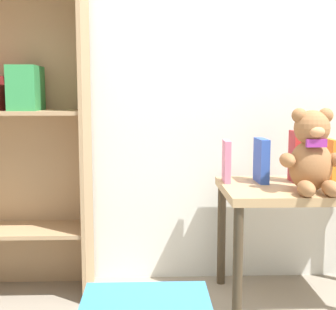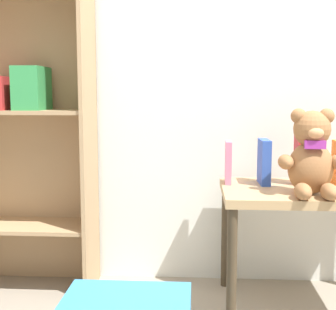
{
  "view_description": "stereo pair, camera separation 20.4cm",
  "coord_description": "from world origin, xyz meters",
  "px_view_note": "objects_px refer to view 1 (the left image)",
  "views": [
    {
      "loc": [
        -0.39,
        -0.92,
        0.92
      ],
      "look_at": [
        -0.32,
        1.1,
        0.66
      ],
      "focal_mm": 50.0,
      "sensor_mm": 36.0,
      "label": 1
    },
    {
      "loc": [
        -0.19,
        -0.92,
        0.92
      ],
      "look_at": [
        -0.32,
        1.1,
        0.66
      ],
      "focal_mm": 50.0,
      "sensor_mm": 36.0,
      "label": 2
    }
  ],
  "objects_px": {
    "bookshelf_side": "(12,90)",
    "display_table": "(301,202)",
    "book_standing_red": "(295,156)",
    "teddy_bear": "(312,154)",
    "book_standing_orange": "(331,161)",
    "book_standing_pink": "(226,161)",
    "book_standing_blue": "(261,160)"
  },
  "relations": [
    {
      "from": "book_standing_pink",
      "to": "book_standing_orange",
      "type": "bearing_deg",
      "value": 0.44
    },
    {
      "from": "book_standing_pink",
      "to": "book_standing_orange",
      "type": "distance_m",
      "value": 0.47
    },
    {
      "from": "bookshelf_side",
      "to": "book_standing_pink",
      "type": "relative_size",
      "value": 8.92
    },
    {
      "from": "bookshelf_side",
      "to": "display_table",
      "type": "bearing_deg",
      "value": -7.84
    },
    {
      "from": "display_table",
      "to": "book_standing_blue",
      "type": "bearing_deg",
      "value": 149.22
    },
    {
      "from": "book_standing_red",
      "to": "bookshelf_side",
      "type": "bearing_deg",
      "value": 176.95
    },
    {
      "from": "teddy_bear",
      "to": "bookshelf_side",
      "type": "bearing_deg",
      "value": 166.7
    },
    {
      "from": "bookshelf_side",
      "to": "book_standing_pink",
      "type": "xyz_separation_m",
      "value": [
        0.97,
        -0.08,
        -0.32
      ]
    },
    {
      "from": "book_standing_pink",
      "to": "book_standing_red",
      "type": "relative_size",
      "value": 0.82
    },
    {
      "from": "teddy_bear",
      "to": "book_standing_pink",
      "type": "xyz_separation_m",
      "value": [
        -0.31,
        0.23,
        -0.06
      ]
    },
    {
      "from": "teddy_bear",
      "to": "book_standing_blue",
      "type": "distance_m",
      "value": 0.27
    },
    {
      "from": "book_standing_orange",
      "to": "bookshelf_side",
      "type": "bearing_deg",
      "value": 178.4
    },
    {
      "from": "book_standing_pink",
      "to": "book_standing_blue",
      "type": "bearing_deg",
      "value": -0.64
    },
    {
      "from": "book_standing_blue",
      "to": "book_standing_pink",
      "type": "bearing_deg",
      "value": 176.19
    },
    {
      "from": "book_standing_pink",
      "to": "book_standing_red",
      "type": "distance_m",
      "value": 0.32
    },
    {
      "from": "book_standing_red",
      "to": "book_standing_orange",
      "type": "bearing_deg",
      "value": -4.56
    },
    {
      "from": "book_standing_orange",
      "to": "book_standing_red",
      "type": "bearing_deg",
      "value": 177.05
    },
    {
      "from": "teddy_bear",
      "to": "book_standing_orange",
      "type": "distance_m",
      "value": 0.27
    },
    {
      "from": "book_standing_blue",
      "to": "book_standing_red",
      "type": "bearing_deg",
      "value": 1.65
    },
    {
      "from": "bookshelf_side",
      "to": "teddy_bear",
      "type": "height_order",
      "value": "bookshelf_side"
    },
    {
      "from": "book_standing_pink",
      "to": "book_standing_orange",
      "type": "xyz_separation_m",
      "value": [
        0.47,
        -0.01,
        0.0
      ]
    },
    {
      "from": "book_standing_red",
      "to": "book_standing_orange",
      "type": "relative_size",
      "value": 1.19
    },
    {
      "from": "display_table",
      "to": "book_standing_orange",
      "type": "height_order",
      "value": "book_standing_orange"
    },
    {
      "from": "bookshelf_side",
      "to": "display_table",
      "type": "height_order",
      "value": "bookshelf_side"
    },
    {
      "from": "book_standing_red",
      "to": "book_standing_orange",
      "type": "height_order",
      "value": "book_standing_red"
    },
    {
      "from": "display_table",
      "to": "book_standing_red",
      "type": "xyz_separation_m",
      "value": [
        -0.0,
        0.1,
        0.19
      ]
    },
    {
      "from": "book_standing_red",
      "to": "book_standing_orange",
      "type": "xyz_separation_m",
      "value": [
        0.16,
        -0.01,
        -0.02
      ]
    },
    {
      "from": "bookshelf_side",
      "to": "display_table",
      "type": "distance_m",
      "value": 1.38
    },
    {
      "from": "display_table",
      "to": "book_standing_red",
      "type": "distance_m",
      "value": 0.21
    },
    {
      "from": "teddy_bear",
      "to": "book_standing_pink",
      "type": "distance_m",
      "value": 0.39
    },
    {
      "from": "teddy_bear",
      "to": "book_standing_red",
      "type": "relative_size",
      "value": 1.47
    },
    {
      "from": "bookshelf_side",
      "to": "book_standing_pink",
      "type": "height_order",
      "value": "bookshelf_side"
    }
  ]
}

